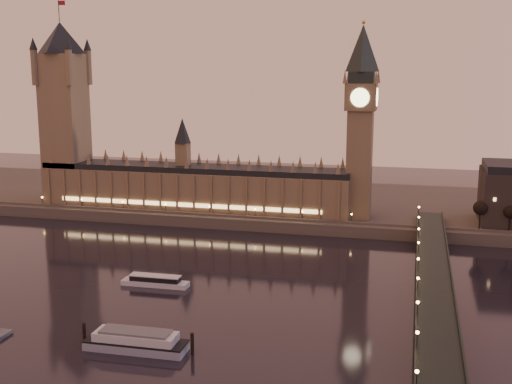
% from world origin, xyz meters
% --- Properties ---
extents(ground, '(700.00, 700.00, 0.00)m').
position_xyz_m(ground, '(0.00, 0.00, 0.00)').
color(ground, black).
rests_on(ground, ground).
extents(far_embankment, '(560.00, 130.00, 6.00)m').
position_xyz_m(far_embankment, '(30.00, 165.00, 3.00)').
color(far_embankment, '#423D35').
rests_on(far_embankment, ground).
extents(palace_of_westminster, '(180.00, 26.62, 52.00)m').
position_xyz_m(palace_of_westminster, '(-40.12, 120.99, 21.71)').
color(palace_of_westminster, brown).
rests_on(palace_of_westminster, ground).
extents(victoria_tower, '(31.68, 31.68, 118.00)m').
position_xyz_m(victoria_tower, '(-120.00, 121.00, 65.79)').
color(victoria_tower, brown).
rests_on(victoria_tower, ground).
extents(big_ben, '(17.68, 17.68, 104.00)m').
position_xyz_m(big_ben, '(53.99, 120.99, 63.95)').
color(big_ben, brown).
rests_on(big_ben, ground).
extents(westminster_bridge, '(13.20, 260.00, 15.30)m').
position_xyz_m(westminster_bridge, '(91.61, 0.00, 5.52)').
color(westminster_bridge, black).
rests_on(westminster_bridge, ground).
extents(bare_tree_0, '(6.62, 6.62, 13.45)m').
position_xyz_m(bare_tree_0, '(115.61, 109.00, 16.06)').
color(bare_tree_0, black).
rests_on(bare_tree_0, ground).
extents(bare_tree_1, '(6.62, 6.62, 13.45)m').
position_xyz_m(bare_tree_1, '(129.59, 109.00, 16.06)').
color(bare_tree_1, black).
rests_on(bare_tree_1, ground).
extents(cruise_boat_a, '(27.46, 6.50, 4.38)m').
position_xyz_m(cruise_boat_a, '(-15.86, 7.00, 1.93)').
color(cruise_boat_a, silver).
rests_on(cruise_boat_a, ground).
extents(moored_barge, '(37.03, 9.73, 6.79)m').
position_xyz_m(moored_barge, '(1.88, -49.98, 2.87)').
color(moored_barge, '#818AA4').
rests_on(moored_barge, ground).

